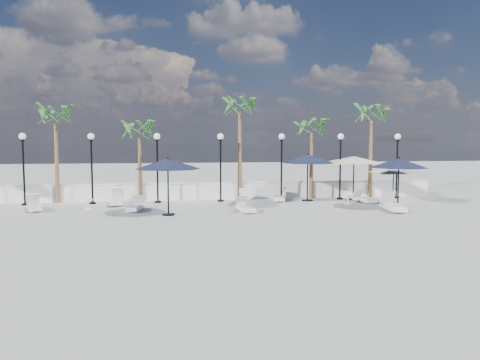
{
  "coord_description": "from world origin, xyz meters",
  "views": [
    {
      "loc": [
        -2.55,
        -19.59,
        3.51
      ],
      "look_at": [
        0.63,
        3.15,
        1.5
      ],
      "focal_mm": 35.0,
      "sensor_mm": 36.0,
      "label": 1
    }
  ],
  "objects": [
    {
      "name": "palm_2",
      "position": [
        1.2,
        7.3,
        5.12
      ],
      "size": [
        2.6,
        2.6,
        6.1
      ],
      "color": "brown",
      "rests_on": "ground"
    },
    {
      "name": "palm_0",
      "position": [
        -9.0,
        7.3,
        4.53
      ],
      "size": [
        2.6,
        2.6,
        5.5
      ],
      "color": "brown",
      "rests_on": "ground"
    },
    {
      "name": "palm_1",
      "position": [
        -4.5,
        7.3,
        3.75
      ],
      "size": [
        2.6,
        2.6,
        4.7
      ],
      "color": "brown",
      "rests_on": "ground"
    },
    {
      "name": "parasol_cream_sq_a",
      "position": [
        7.71,
        6.2,
        2.51
      ],
      "size": [
        5.51,
        5.51,
        2.71
      ],
      "color": "black",
      "rests_on": "ground"
    },
    {
      "name": "side_table_2",
      "position": [
        6.73,
        4.44,
        0.28
      ],
      "size": [
        0.48,
        0.48,
        0.47
      ],
      "color": "white",
      "rests_on": "ground"
    },
    {
      "name": "lounger_3",
      "position": [
        1.16,
        6.03,
        0.22
      ],
      "size": [
        1.02,
        1.8,
        0.64
      ],
      "rotation": [
        0.0,
        0.0,
        -0.29
      ],
      "color": "white",
      "rests_on": "ground"
    },
    {
      "name": "lamppost_0",
      "position": [
        -10.5,
        6.5,
        2.49
      ],
      "size": [
        0.36,
        0.36,
        3.84
      ],
      "color": "black",
      "rests_on": "ground"
    },
    {
      "name": "lounger_0",
      "position": [
        -5.63,
        5.93,
        0.26
      ],
      "size": [
        0.85,
        2.13,
        0.78
      ],
      "rotation": [
        0.0,
        0.0,
        0.08
      ],
      "color": "white",
      "rests_on": "ground"
    },
    {
      "name": "ground",
      "position": [
        0.0,
        0.0,
        0.0
      ],
      "size": [
        100.0,
        100.0,
        0.0
      ],
      "primitive_type": "plane",
      "color": "#A3A39E",
      "rests_on": "ground"
    },
    {
      "name": "lamppost_2",
      "position": [
        -3.5,
        6.5,
        2.49
      ],
      "size": [
        0.36,
        0.36,
        3.84
      ],
      "color": "black",
      "rests_on": "ground"
    },
    {
      "name": "side_table_1",
      "position": [
        0.58,
        2.1,
        0.3
      ],
      "size": [
        0.51,
        0.51,
        0.5
      ],
      "color": "white",
      "rests_on": "ground"
    },
    {
      "name": "lounger_5",
      "position": [
        3.37,
        6.22,
        0.23
      ],
      "size": [
        1.07,
        1.91,
        0.68
      ],
      "rotation": [
        0.0,
        0.0,
        -0.28
      ],
      "color": "white",
      "rests_on": "ground"
    },
    {
      "name": "palm_3",
      "position": [
        5.5,
        7.3,
        3.95
      ],
      "size": [
        2.6,
        2.6,
        4.9
      ],
      "color": "brown",
      "rests_on": "ground"
    },
    {
      "name": "parasol_cream_sq_b",
      "position": [
        9.27,
        4.41,
        1.97
      ],
      "size": [
        4.26,
        4.26,
        2.13
      ],
      "color": "black",
      "rests_on": "ground"
    },
    {
      "name": "lamppost_4",
      "position": [
        3.5,
        6.5,
        2.49
      ],
      "size": [
        0.36,
        0.36,
        3.84
      ],
      "color": "black",
      "rests_on": "ground"
    },
    {
      "name": "lamppost_5",
      "position": [
        7.0,
        6.5,
        2.49
      ],
      "size": [
        0.36,
        0.36,
        3.84
      ],
      "color": "black",
      "rests_on": "ground"
    },
    {
      "name": "lounger_4",
      "position": [
        0.81,
        2.45,
        0.21
      ],
      "size": [
        0.83,
        1.77,
        0.64
      ],
      "rotation": [
        0.0,
        0.0,
        0.17
      ],
      "color": "white",
      "rests_on": "ground"
    },
    {
      "name": "parasol_navy_left",
      "position": [
        -2.87,
        2.1,
        2.37
      ],
      "size": [
        3.04,
        3.04,
        2.68
      ],
      "color": "black",
      "rests_on": "ground"
    },
    {
      "name": "palm_4",
      "position": [
        9.2,
        7.3,
        4.73
      ],
      "size": [
        2.6,
        2.6,
        5.7
      ],
      "color": "brown",
      "rests_on": "ground"
    },
    {
      "name": "lamppost_1",
      "position": [
        -7.0,
        6.5,
        2.49
      ],
      "size": [
        0.36,
        0.36,
        3.84
      ],
      "color": "black",
      "rests_on": "ground"
    },
    {
      "name": "lounger_1",
      "position": [
        -9.43,
        4.33,
        0.23
      ],
      "size": [
        1.17,
        1.95,
        0.7
      ],
      "rotation": [
        0.0,
        0.0,
        0.34
      ],
      "color": "white",
      "rests_on": "ground"
    },
    {
      "name": "lamppost_3",
      "position": [
        0.0,
        6.5,
        2.49
      ],
      "size": [
        0.36,
        0.36,
        3.84
      ],
      "color": "black",
      "rests_on": "ground"
    },
    {
      "name": "balustrade",
      "position": [
        0.0,
        7.5,
        0.47
      ],
      "size": [
        26.0,
        0.3,
        1.01
      ],
      "color": "silver",
      "rests_on": "ground"
    },
    {
      "name": "parasol_navy_mid",
      "position": [
        4.91,
        6.06,
        2.39
      ],
      "size": [
        3.04,
        3.04,
        2.73
      ],
      "color": "black",
      "rests_on": "ground"
    },
    {
      "name": "lounger_7",
      "position": [
        7.83,
        4.92,
        0.22
      ],
      "size": [
        0.79,
        1.77,
        0.64
      ],
      "rotation": [
        0.0,
        0.0,
        0.14
      ],
      "color": "white",
      "rests_on": "ground"
    },
    {
      "name": "side_table_0",
      "position": [
        -6.9,
        4.51,
        0.3
      ],
      "size": [
        0.51,
        0.51,
        0.49
      ],
      "color": "white",
      "rests_on": "ground"
    },
    {
      "name": "parasol_navy_right",
      "position": [
        8.59,
        2.49,
        2.3
      ],
      "size": [
        2.92,
        2.92,
        2.62
      ],
      "color": "black",
      "rests_on": "ground"
    },
    {
      "name": "lamppost_6",
      "position": [
        10.5,
        6.5,
        2.49
      ],
      "size": [
        0.36,
        0.36,
        3.84
      ],
      "color": "black",
      "rests_on": "ground"
    },
    {
      "name": "lounger_2",
      "position": [
        -4.51,
        3.55,
        0.22
      ],
      "size": [
        0.82,
        1.78,
        0.64
      ],
      "rotation": [
        0.0,
        0.0,
        -0.16
      ],
      "color": "white",
      "rests_on": "ground"
    },
    {
      "name": "lounger_6",
      "position": [
        7.99,
        1.76,
        0.27
      ],
      "size": [
        0.99,
        2.25,
        0.82
      ],
      "rotation": [
        0.0,
        0.0,
        -0.13
      ],
      "color": "white",
      "rests_on": "ground"
    }
  ]
}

